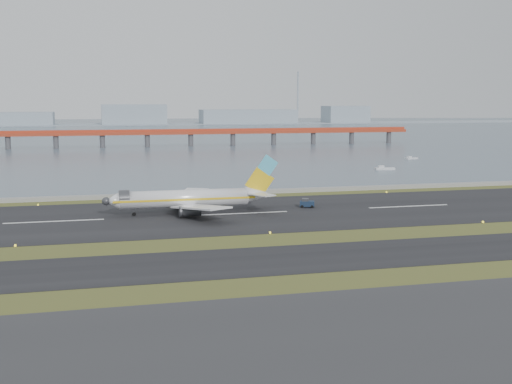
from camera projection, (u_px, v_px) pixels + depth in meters
The scene contains 12 objects.
ground at pixel (281, 242), 112.69m from camera, with size 1000.00×1000.00×0.00m, color #384719.
apron_strip at pixel (445, 366), 59.82m from camera, with size 1000.00×50.00×0.10m, color #2D2D30.
taxiway_strip at pixel (302, 258), 101.15m from camera, with size 1000.00×18.00×0.10m, color black.
runway_strip at pixel (243, 214), 141.51m from camera, with size 1000.00×45.00×0.10m, color black.
seawall at pixel (218, 193), 170.28m from camera, with size 1000.00×2.50×1.00m, color gray.
bay_water at pixel (133, 131), 554.79m from camera, with size 1400.00×800.00×1.30m, color #4D5F6E.
red_pier at pixel (191, 133), 356.72m from camera, with size 260.00×5.00×10.20m.
far_shoreline at pixel (137, 119), 710.97m from camera, with size 1400.00×80.00×60.50m.
airliner at pixel (191, 198), 141.00m from camera, with size 38.52×32.89×12.80m.
pushback_tug at pixel (307, 203), 149.52m from camera, with size 3.80×2.89×2.16m.
workboat_near at pixel (384, 168), 233.04m from camera, with size 7.18×3.22×1.68m.
workboat_far at pixel (411, 158), 276.27m from camera, with size 6.32×3.60×1.47m.
Camera 1 is at (-30.91, -106.04, 24.44)m, focal length 45.00 mm.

